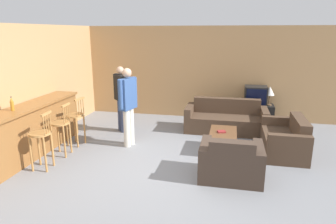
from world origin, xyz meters
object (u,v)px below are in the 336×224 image
(loveseat_right, at_px, (286,140))
(table_lamp, at_px, (270,92))
(bar_chair_near, at_px, (41,138))
(book_on_table, at_px, (221,132))
(couch_far, at_px, (226,120))
(person_by_window, at_px, (121,96))
(person_by_counter, at_px, (128,103))
(bar_chair_far, at_px, (75,119))
(coffee_table, at_px, (223,135))
(tv, at_px, (256,96))
(tv_unit, at_px, (254,114))
(bottle, at_px, (12,104))
(bar_chair_mid, at_px, (61,127))
(armchair_near, at_px, (231,163))

(loveseat_right, height_order, table_lamp, table_lamp)
(bar_chair_near, distance_m, book_on_table, 3.47)
(couch_far, relative_size, table_lamp, 3.93)
(loveseat_right, xyz_separation_m, table_lamp, (-0.14, 2.01, 0.62))
(person_by_window, height_order, person_by_counter, person_by_counter)
(loveseat_right, xyz_separation_m, book_on_table, (-1.30, -0.25, 0.17))
(bar_chair_near, bearing_deg, bar_chair_far, 90.01)
(couch_far, distance_m, coffee_table, 1.37)
(table_lamp, distance_m, person_by_window, 3.91)
(couch_far, xyz_separation_m, tv, (0.74, 0.82, 0.49))
(person_by_counter, bearing_deg, bar_chair_near, -128.93)
(bar_chair_far, xyz_separation_m, tv_unit, (3.96, 2.47, -0.32))
(book_on_table, bearing_deg, couch_far, 87.54)
(couch_far, relative_size, bottle, 7.58)
(loveseat_right, relative_size, tv, 2.43)
(bar_chair_mid, bearing_deg, armchair_near, -5.62)
(loveseat_right, height_order, person_by_window, person_by_window)
(couch_far, relative_size, tv, 3.45)
(book_on_table, relative_size, person_by_counter, 0.11)
(loveseat_right, relative_size, book_on_table, 7.34)
(bar_chair_near, distance_m, loveseat_right, 4.78)
(bar_chair_far, xyz_separation_m, book_on_table, (3.15, 0.21, -0.13))
(bottle, xyz_separation_m, table_lamp, (4.93, 3.57, -0.25))
(loveseat_right, height_order, bottle, bottle)
(couch_far, height_order, tv, tv)
(tv_unit, height_order, person_by_window, person_by_window)
(bottle, xyz_separation_m, book_on_table, (3.77, 1.31, -0.70))
(bar_chair_near, xyz_separation_m, person_by_counter, (1.16, 1.43, 0.38))
(table_lamp, height_order, person_by_window, person_by_window)
(couch_far, xyz_separation_m, book_on_table, (-0.06, -1.43, 0.17))
(loveseat_right, bearing_deg, tv_unit, 103.90)
(tv, bearing_deg, person_by_window, -157.30)
(armchair_near, xyz_separation_m, book_on_table, (-0.21, 1.13, 0.17))
(tv, xyz_separation_m, person_by_window, (-3.30, -1.38, 0.14))
(bar_chair_far, height_order, tv, bar_chair_far)
(tv_unit, distance_m, tv, 0.52)
(bar_chair_far, relative_size, armchair_near, 1.02)
(bar_chair_near, distance_m, person_by_counter, 1.88)
(loveseat_right, bearing_deg, book_on_table, -169.31)
(coffee_table, bearing_deg, tv_unit, 70.61)
(bottle, relative_size, table_lamp, 0.52)
(loveseat_right, xyz_separation_m, bottle, (-5.08, -1.56, 0.87))
(person_by_window, bearing_deg, tv_unit, 22.75)
(coffee_table, distance_m, tv, 2.35)
(coffee_table, xyz_separation_m, tv_unit, (0.77, 2.19, -0.10))
(book_on_table, relative_size, table_lamp, 0.38)
(couch_far, distance_m, tv, 1.21)
(armchair_near, bearing_deg, person_by_counter, 153.22)
(bar_chair_far, relative_size, table_lamp, 2.11)
(table_lamp, bearing_deg, person_by_window, -159.27)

